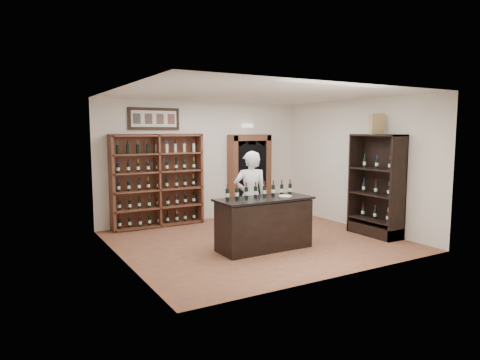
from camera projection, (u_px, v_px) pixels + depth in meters
The scene contains 22 objects.
floor at pixel (256, 241), 8.88m from camera, with size 5.50×5.50×0.00m, color #95563B.
ceiling at pixel (257, 94), 8.53m from camera, with size 5.50×5.50×0.00m, color white.
wall_back at pixel (204, 161), 10.85m from camera, with size 5.50×0.04×3.00m, color silver.
wall_left at pixel (121, 176), 7.34m from camera, with size 0.04×5.00×3.00m, color silver.
wall_right at pixel (355, 164), 10.08m from camera, with size 0.04×5.00×3.00m, color silver.
wine_shelf at pixel (157, 181), 10.11m from camera, with size 2.20×0.38×2.20m.
framed_picture at pixel (154, 119), 10.06m from camera, with size 1.25×0.04×0.52m, color black.
arched_doorway at pixel (249, 173), 11.37m from camera, with size 1.17×0.35×2.17m.
emergency_light at pixel (248, 126), 11.30m from camera, with size 0.30×0.10×0.10m, color white.
tasting_counter at pixel (264, 224), 8.21m from camera, with size 1.88×0.78×1.00m.
counter_bottle_0 at pixel (227, 194), 7.91m from camera, with size 0.07×0.07×0.30m.
counter_bottle_1 at pixel (237, 193), 8.01m from camera, with size 0.07×0.07×0.30m.
counter_bottle_2 at pixel (246, 193), 8.11m from camera, with size 0.07×0.07×0.30m.
counter_bottle_3 at pixel (256, 192), 8.21m from camera, with size 0.07×0.07×0.30m.
counter_bottle_4 at pixel (264, 191), 8.32m from camera, with size 0.07×0.07×0.30m.
counter_bottle_5 at pixel (273, 190), 8.42m from camera, with size 0.07×0.07×0.30m.
counter_bottle_6 at pixel (282, 190), 8.52m from camera, with size 0.07×0.07×0.30m.
counter_bottle_7 at pixel (290, 189), 8.62m from camera, with size 0.07×0.07×0.30m.
side_cabinet at pixel (377, 201), 9.28m from camera, with size 0.48×1.20×2.20m.
shopkeeper at pixel (251, 197), 8.73m from camera, with size 0.68×0.45×1.87m, color silver.
plate at pixel (285, 196), 8.31m from camera, with size 0.26×0.26×0.02m, color silver.
wine_crate at pixel (377, 124), 9.12m from camera, with size 0.31×0.13×0.43m, color tan.
Camera 1 is at (-4.64, -7.33, 2.29)m, focal length 32.00 mm.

